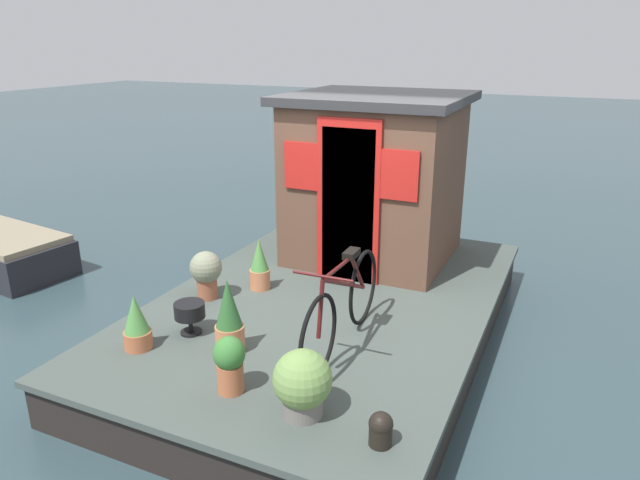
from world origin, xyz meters
TOP-DOWN VIEW (x-y plane):
  - ground_plane at (0.00, 0.00)m, footprint 60.00×60.00m
  - houseboat_deck at (0.00, 0.00)m, footprint 4.99×3.24m
  - houseboat_cabin at (1.38, 0.00)m, footprint 1.90×2.00m
  - bicycle at (-0.90, -0.54)m, footprint 1.78×0.50m
  - potted_plant_succulent at (-1.36, 0.32)m, footprint 0.26×0.26m
  - potted_plant_sage at (-0.54, 1.14)m, footprint 0.33×0.33m
  - potted_plant_lavender at (-1.66, 1.08)m, footprint 0.25×0.25m
  - potted_plant_thyme at (-1.92, -0.65)m, footprint 0.43×0.43m
  - potted_plant_basil at (-1.88, -0.02)m, footprint 0.25×0.25m
  - potted_plant_fern at (-0.10, 0.76)m, footprint 0.22×0.22m
  - charcoal_grill at (-1.24, 0.83)m, footprint 0.28×0.28m
  - mooring_bollard at (-2.00, -1.27)m, footprint 0.17×0.17m

SIDE VIEW (x-z plane):
  - ground_plane at x=0.00m, z-range 0.00..0.00m
  - houseboat_deck at x=0.00m, z-range 0.00..0.47m
  - mooring_bollard at x=-2.00m, z-range 0.47..0.72m
  - charcoal_grill at x=-1.24m, z-range 0.53..0.83m
  - potted_plant_lavender at x=-1.66m, z-range 0.46..0.96m
  - potted_plant_basil at x=-1.88m, z-range 0.49..0.95m
  - potted_plant_thyme at x=-1.92m, z-range 0.48..0.99m
  - potted_plant_fern at x=-0.10m, z-range 0.46..1.02m
  - potted_plant_sage at x=-0.54m, z-range 0.51..1.02m
  - potted_plant_succulent at x=-1.36m, z-range 0.45..1.12m
  - bicycle at x=-0.90m, z-range 0.44..1.29m
  - houseboat_cabin at x=1.38m, z-range 0.48..2.45m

